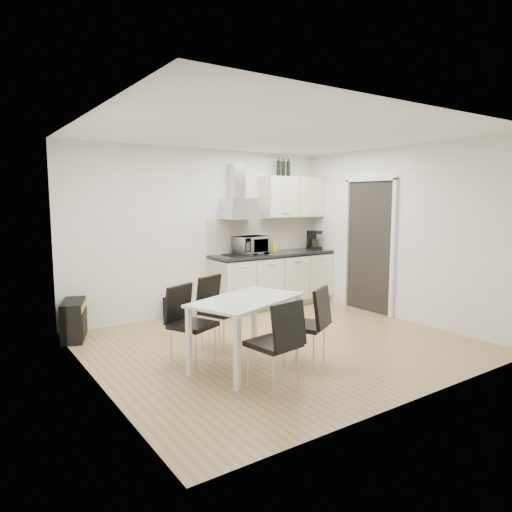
{
  "coord_description": "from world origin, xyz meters",
  "views": [
    {
      "loc": [
        -3.39,
        -4.45,
        1.81
      ],
      "look_at": [
        -0.17,
        0.28,
        1.1
      ],
      "focal_mm": 32.0,
      "sensor_mm": 36.0,
      "label": 1
    }
  ],
  "objects_px": {
    "chair_near_right": "(304,326)",
    "dining_table": "(247,307)",
    "guitar_amp": "(74,320)",
    "chair_near_left": "(273,345)",
    "floor_speaker": "(171,308)",
    "chair_far_left": "(193,326)",
    "chair_far_right": "(221,313)",
    "kitchenette": "(274,257)"
  },
  "relations": [
    {
      "from": "dining_table",
      "to": "floor_speaker",
      "type": "distance_m",
      "value": 2.37
    },
    {
      "from": "chair_far_left",
      "to": "chair_far_right",
      "type": "relative_size",
      "value": 1.0
    },
    {
      "from": "dining_table",
      "to": "chair_near_right",
      "type": "height_order",
      "value": "chair_near_right"
    },
    {
      "from": "dining_table",
      "to": "chair_far_left",
      "type": "relative_size",
      "value": 1.63
    },
    {
      "from": "chair_far_left",
      "to": "floor_speaker",
      "type": "xyz_separation_m",
      "value": [
        0.61,
        1.97,
        -0.28
      ]
    },
    {
      "from": "chair_far_right",
      "to": "chair_near_left",
      "type": "bearing_deg",
      "value": 59.62
    },
    {
      "from": "kitchenette",
      "to": "chair_near_right",
      "type": "distance_m",
      "value": 2.91
    },
    {
      "from": "chair_far_right",
      "to": "guitar_amp",
      "type": "height_order",
      "value": "chair_far_right"
    },
    {
      "from": "chair_far_left",
      "to": "chair_far_right",
      "type": "height_order",
      "value": "same"
    },
    {
      "from": "guitar_amp",
      "to": "floor_speaker",
      "type": "distance_m",
      "value": 1.5
    },
    {
      "from": "chair_near_right",
      "to": "dining_table",
      "type": "bearing_deg",
      "value": 116.86
    },
    {
      "from": "chair_near_left",
      "to": "guitar_amp",
      "type": "bearing_deg",
      "value": 105.19
    },
    {
      "from": "chair_near_left",
      "to": "chair_near_right",
      "type": "bearing_deg",
      "value": 17.14
    },
    {
      "from": "chair_near_right",
      "to": "guitar_amp",
      "type": "relative_size",
      "value": 1.33
    },
    {
      "from": "chair_near_left",
      "to": "floor_speaker",
      "type": "height_order",
      "value": "chair_near_left"
    },
    {
      "from": "dining_table",
      "to": "guitar_amp",
      "type": "bearing_deg",
      "value": 102.38
    },
    {
      "from": "chair_near_right",
      "to": "guitar_amp",
      "type": "xyz_separation_m",
      "value": [
        -1.86,
        2.41,
        -0.18
      ]
    },
    {
      "from": "chair_far_left",
      "to": "chair_near_left",
      "type": "xyz_separation_m",
      "value": [
        0.34,
        -1.01,
        0.0
      ]
    },
    {
      "from": "chair_far_left",
      "to": "chair_near_left",
      "type": "relative_size",
      "value": 1.0
    },
    {
      "from": "kitchenette",
      "to": "chair_far_left",
      "type": "bearing_deg",
      "value": -143.38
    },
    {
      "from": "chair_far_left",
      "to": "chair_far_right",
      "type": "distance_m",
      "value": 0.66
    },
    {
      "from": "guitar_amp",
      "to": "floor_speaker",
      "type": "height_order",
      "value": "guitar_amp"
    },
    {
      "from": "dining_table",
      "to": "guitar_amp",
      "type": "xyz_separation_m",
      "value": [
        -1.34,
        2.06,
        -0.4
      ]
    },
    {
      "from": "chair_near_left",
      "to": "guitar_amp",
      "type": "height_order",
      "value": "chair_near_left"
    },
    {
      "from": "guitar_amp",
      "to": "dining_table",
      "type": "bearing_deg",
      "value": -37.48
    },
    {
      "from": "kitchenette",
      "to": "floor_speaker",
      "type": "xyz_separation_m",
      "value": [
        -1.82,
        0.17,
        -0.67
      ]
    },
    {
      "from": "chair_far_left",
      "to": "chair_far_right",
      "type": "bearing_deg",
      "value": -172.93
    },
    {
      "from": "dining_table",
      "to": "chair_far_left",
      "type": "height_order",
      "value": "chair_far_left"
    },
    {
      "from": "chair_near_right",
      "to": "floor_speaker",
      "type": "xyz_separation_m",
      "value": [
        -0.39,
        2.66,
        -0.28
      ]
    },
    {
      "from": "chair_near_right",
      "to": "guitar_amp",
      "type": "bearing_deg",
      "value": 98.55
    },
    {
      "from": "chair_far_right",
      "to": "dining_table",
      "type": "bearing_deg",
      "value": 61.97
    },
    {
      "from": "dining_table",
      "to": "floor_speaker",
      "type": "bearing_deg",
      "value": 66.1
    },
    {
      "from": "dining_table",
      "to": "chair_near_left",
      "type": "xyz_separation_m",
      "value": [
        -0.13,
        -0.67,
        -0.22
      ]
    },
    {
      "from": "chair_near_left",
      "to": "chair_near_right",
      "type": "xyz_separation_m",
      "value": [
        0.66,
        0.32,
        0.0
      ]
    },
    {
      "from": "chair_near_left",
      "to": "kitchenette",
      "type": "bearing_deg",
      "value": 44.82
    },
    {
      "from": "dining_table",
      "to": "chair_far_left",
      "type": "bearing_deg",
      "value": 123.75
    },
    {
      "from": "kitchenette",
      "to": "dining_table",
      "type": "distance_m",
      "value": 2.91
    },
    {
      "from": "chair_far_right",
      "to": "chair_far_left",
      "type": "bearing_deg",
      "value": 10.47
    },
    {
      "from": "chair_near_left",
      "to": "floor_speaker",
      "type": "bearing_deg",
      "value": 76.26
    },
    {
      "from": "chair_far_left",
      "to": "chair_near_left",
      "type": "distance_m",
      "value": 1.07
    },
    {
      "from": "chair_near_right",
      "to": "chair_near_left",
      "type": "bearing_deg",
      "value": 176.7
    },
    {
      "from": "kitchenette",
      "to": "floor_speaker",
      "type": "bearing_deg",
      "value": 174.81
    }
  ]
}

